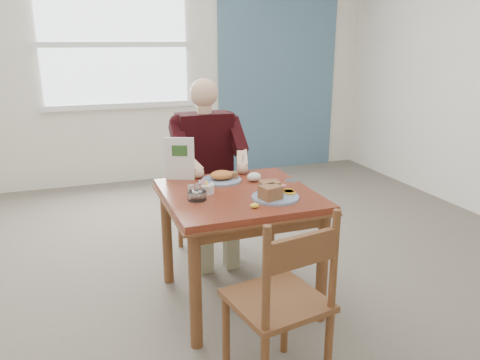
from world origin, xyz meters
name	(u,v)px	position (x,y,z in m)	size (l,w,h in m)	color
floor	(239,299)	(0.00, 0.00, 0.00)	(6.00, 6.00, 0.00)	#625A4F
wall_back	(152,62)	(0.00, 3.00, 1.40)	(5.50, 5.50, 0.00)	white
accent_panel	(278,60)	(1.60, 2.98, 1.40)	(1.60, 0.02, 2.80)	slate
lemon_wedge	(255,206)	(-0.01, -0.30, 0.76)	(0.05, 0.04, 0.03)	yellow
napkin	(254,177)	(0.17, 0.18, 0.78)	(0.09, 0.08, 0.06)	white
metal_dish	(291,181)	(0.40, 0.09, 0.76)	(0.08, 0.08, 0.01)	silver
window	(115,45)	(-0.40, 2.97, 1.60)	(1.72, 0.04, 1.42)	white
table	(239,209)	(0.00, 0.00, 0.64)	(0.92, 0.92, 0.75)	maroon
chair_far	(205,195)	(0.00, 0.80, 0.48)	(0.42, 0.42, 0.95)	brown
chair_near	(283,303)	(-0.09, -0.85, 0.48)	(0.49, 0.49, 0.95)	brown
diner	(207,157)	(0.00, 0.71, 0.81)	(0.53, 0.56, 1.39)	gray
near_plate	(273,193)	(0.15, -0.18, 0.78)	(0.31, 0.31, 0.09)	white
far_plate	(222,177)	(-0.03, 0.25, 0.78)	(0.32, 0.32, 0.07)	white
caddy	(205,188)	(-0.20, 0.05, 0.78)	(0.13, 0.13, 0.08)	white
shakers	(195,191)	(-0.28, -0.02, 0.79)	(0.09, 0.06, 0.08)	white
creamer	(197,196)	(-0.28, -0.06, 0.78)	(0.15, 0.15, 0.05)	white
menu	(180,158)	(-0.28, 0.38, 0.90)	(0.19, 0.09, 0.29)	white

